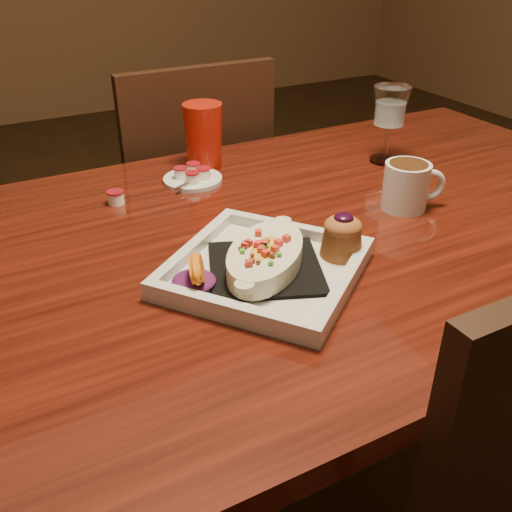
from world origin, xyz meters
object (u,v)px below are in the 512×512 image
plate (274,260)px  saucer (193,177)px  red_tumbler (204,137)px  chair_far (188,210)px  coffee_mug (408,184)px  goblet (390,110)px  table (310,269)px

plate → saucer: bearing=48.1°
saucer → red_tumbler: bearing=48.5°
chair_far → coffee_mug: (0.19, -0.66, 0.29)m
chair_far → red_tumbler: chair_far is taller
plate → goblet: bearing=-4.4°
red_tumbler → saucer: bearing=-131.5°
table → chair_far: bearing=90.0°
goblet → table: bearing=-149.4°
goblet → saucer: goblet is taller
table → goblet: goblet is taller
coffee_mug → goblet: (0.12, 0.21, 0.07)m
table → chair_far: size_ratio=1.61×
table → chair_far: chair_far is taller
plate → goblet: 0.56m
plate → saucer: plate is taller
goblet → chair_far: bearing=125.1°
coffee_mug → red_tumbler: size_ratio=0.82×
chair_far → saucer: bearing=71.5°
coffee_mug → table: bearing=-166.9°
chair_far → coffee_mug: size_ratio=7.97×
goblet → red_tumbler: size_ratio=1.19×
plate → saucer: 0.40m
red_tumbler → coffee_mug: bearing=-55.7°
goblet → coffee_mug: bearing=-120.3°
saucer → red_tumbler: 0.10m
table → coffee_mug: (0.19, -0.03, 0.15)m
coffee_mug → saucer: (-0.31, 0.31, -0.04)m
plate → table: bearing=0.6°
chair_far → saucer: size_ratio=7.56×
table → plate: plate is taller
table → saucer: saucer is taller
table → saucer: bearing=112.9°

